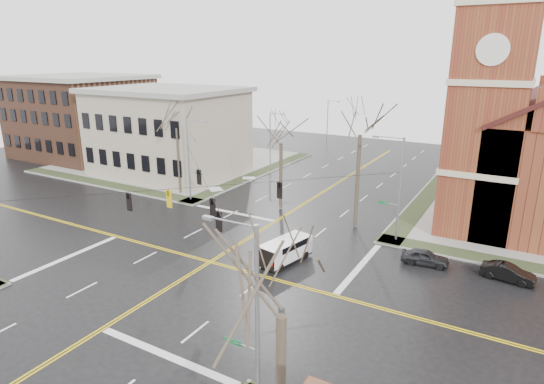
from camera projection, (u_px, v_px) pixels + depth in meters
The scene contains 19 objects.
ground at pixel (210, 262), 35.74m from camera, with size 120.00×120.00×0.00m, color black.
sidewalks at pixel (210, 261), 35.72m from camera, with size 80.00×80.00×0.17m.
road_markings at pixel (210, 262), 35.74m from camera, with size 100.00×100.00×0.01m.
civic_building_a at pixel (169, 133), 61.24m from camera, with size 18.00×14.00×11.00m, color #9D947D.
civic_building_b at pixel (82, 118), 72.30m from camera, with size 18.00×16.00×12.00m, color brown.
signal_pole_ne at pixel (398, 186), 38.44m from camera, with size 2.75×0.22×9.00m.
signal_pole_nw at pixel (190, 157), 49.25m from camera, with size 2.75×0.22×9.00m.
signal_pole_se at pixel (254, 316), 19.36m from camera, with size 2.75×0.22×9.00m.
span_wires at pixel (207, 186), 33.94m from camera, with size 23.02×23.02×0.03m.
traffic_signals at pixel (202, 198), 33.61m from camera, with size 8.21×8.26×1.30m.
streetlight_north_a at pixel (271, 139), 62.76m from camera, with size 2.30×0.20×8.00m.
streetlight_north_b at pixel (328, 121), 79.35m from camera, with size 2.30×0.20×8.00m.
cargo_van at pixel (287, 249), 35.60m from camera, with size 2.78×5.00×1.80m.
parked_car_a at pixel (425, 257), 35.17m from camera, with size 1.43×3.55×1.21m, color black.
parked_car_b at pixel (508, 273), 32.66m from camera, with size 1.27×3.65×1.20m, color black.
tree_nw_far at pixel (177, 123), 50.94m from camera, with size 4.00×4.00×11.37m.
tree_nw_near at pixel (281, 139), 45.95m from camera, with size 4.00×4.00×10.31m.
tree_ne at pixel (360, 129), 40.36m from camera, with size 4.00×4.00×12.93m.
tree_se at pixel (281, 303), 14.76m from camera, with size 4.00×4.00×10.89m.
Camera 1 is at (20.48, -25.84, 15.64)m, focal length 30.00 mm.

